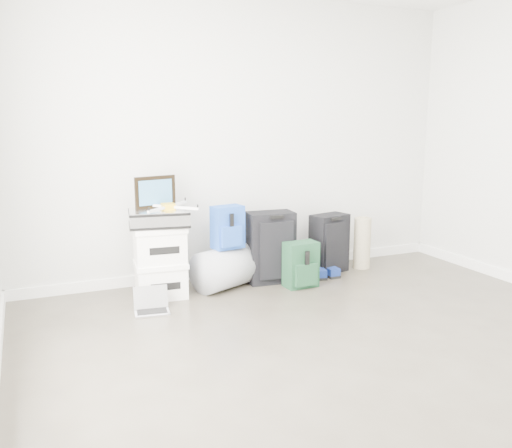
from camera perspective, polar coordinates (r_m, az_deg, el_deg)
name	(u,v)px	position (r m, az deg, el deg)	size (l,w,h in m)	color
ground	(397,379)	(3.54, 14.61, -15.52)	(5.00, 5.00, 0.00)	#3B352B
room_envelope	(411,89)	(3.19, 15.99, 13.49)	(4.52, 5.02, 2.71)	silver
boxes_stack	(160,261)	(4.84, -10.03, -3.89)	(0.48, 0.40, 0.64)	white
briefcase	(159,218)	(4.76, -10.19, 0.62)	(0.50, 0.36, 0.14)	#B2B2B7
painting	(155,192)	(4.82, -10.55, 3.31)	(0.37, 0.10, 0.28)	black
drone	(168,207)	(4.74, -9.23, 1.83)	(0.45, 0.45, 0.05)	gold
duffel_bag	(227,267)	(5.06, -3.05, -4.59)	(0.38, 0.38, 0.62)	gray
blue_backpack	(228,228)	(4.94, -2.98, -0.42)	(0.30, 0.25, 0.39)	navy
large_suitcase	(271,247)	(5.18, 1.55, -2.47)	(0.46, 0.32, 0.68)	black
green_backpack	(301,265)	(5.08, 4.79, -4.37)	(0.32, 0.24, 0.43)	#13361E
carry_on	(330,243)	(5.57, 7.75, -2.04)	(0.42, 0.32, 0.60)	black
shoes	(323,271)	(5.48, 7.10, -4.97)	(0.28, 0.31, 0.10)	black
rolled_rug	(362,243)	(5.79, 11.11, -1.97)	(0.18, 0.18, 0.54)	gray
laptop	(151,306)	(4.57, -10.95, -8.44)	(0.30, 0.24, 0.20)	silver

